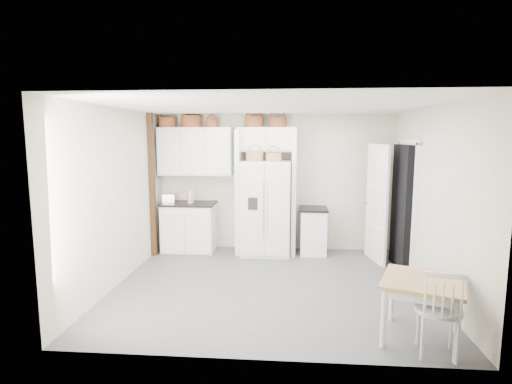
{
  "coord_description": "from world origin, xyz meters",
  "views": [
    {
      "loc": [
        0.25,
        -5.65,
        2.18
      ],
      "look_at": [
        -0.23,
        0.4,
        1.33
      ],
      "focal_mm": 28.0,
      "sensor_mm": 36.0,
      "label": 1
    }
  ],
  "objects": [
    {
      "name": "floor",
      "position": [
        0.0,
        0.0,
        0.0
      ],
      "size": [
        4.5,
        4.5,
        0.0
      ],
      "primitive_type": "plane",
      "color": "#444446",
      "rests_on": "ground"
    },
    {
      "name": "ceiling",
      "position": [
        0.0,
        0.0,
        2.6
      ],
      "size": [
        4.5,
        4.5,
        0.0
      ],
      "primitive_type": "plane",
      "color": "white",
      "rests_on": "wall_back"
    },
    {
      "name": "wall_back",
      "position": [
        0.0,
        2.0,
        1.3
      ],
      "size": [
        4.5,
        0.0,
        4.5
      ],
      "primitive_type": "plane",
      "rotation": [
        1.57,
        0.0,
        0.0
      ],
      "color": "beige",
      "rests_on": "floor"
    },
    {
      "name": "wall_left",
      "position": [
        -2.25,
        0.0,
        1.3
      ],
      "size": [
        0.0,
        4.0,
        4.0
      ],
      "primitive_type": "plane",
      "rotation": [
        1.57,
        0.0,
        1.57
      ],
      "color": "beige",
      "rests_on": "floor"
    },
    {
      "name": "wall_right",
      "position": [
        2.25,
        0.0,
        1.3
      ],
      "size": [
        0.0,
        4.0,
        4.0
      ],
      "primitive_type": "plane",
      "rotation": [
        1.57,
        0.0,
        -1.57
      ],
      "color": "beige",
      "rests_on": "floor"
    },
    {
      "name": "refrigerator",
      "position": [
        -0.15,
        1.62,
        0.87
      ],
      "size": [
        0.9,
        0.72,
        1.74
      ],
      "primitive_type": "cube",
      "color": "silver",
      "rests_on": "floor"
    },
    {
      "name": "base_cab_left",
      "position": [
        -1.62,
        1.7,
        0.45
      ],
      "size": [
        0.97,
        0.61,
        0.9
      ],
      "primitive_type": "cube",
      "color": "white",
      "rests_on": "floor"
    },
    {
      "name": "base_cab_right",
      "position": [
        0.73,
        1.7,
        0.41
      ],
      "size": [
        0.47,
        0.57,
        0.83
      ],
      "primitive_type": "cube",
      "color": "white",
      "rests_on": "floor"
    },
    {
      "name": "dining_table",
      "position": [
        1.7,
        -1.45,
        0.34
      ],
      "size": [
        1.04,
        1.04,
        0.67
      ],
      "primitive_type": "cube",
      "rotation": [
        0.0,
        0.0,
        -0.37
      ],
      "color": "olive",
      "rests_on": "floor"
    },
    {
      "name": "windsor_chair",
      "position": [
        1.76,
        -1.75,
        0.46
      ],
      "size": [
        0.52,
        0.49,
        0.93
      ],
      "primitive_type": "cube",
      "rotation": [
        0.0,
        0.0,
        -0.19
      ],
      "color": "white",
      "rests_on": "floor"
    },
    {
      "name": "counter_left",
      "position": [
        -1.62,
        1.7,
        0.92
      ],
      "size": [
        1.01,
        0.65,
        0.04
      ],
      "primitive_type": "cube",
      "color": "black",
      "rests_on": "base_cab_left"
    },
    {
      "name": "counter_right",
      "position": [
        0.73,
        1.7,
        0.85
      ],
      "size": [
        0.51,
        0.6,
        0.04
      ],
      "primitive_type": "cube",
      "color": "black",
      "rests_on": "base_cab_right"
    },
    {
      "name": "toaster",
      "position": [
        -2.01,
        1.7,
        1.02
      ],
      "size": [
        0.24,
        0.16,
        0.16
      ],
      "primitive_type": "cube",
      "rotation": [
        0.0,
        0.0,
        0.15
      ],
      "color": "silver",
      "rests_on": "counter_left"
    },
    {
      "name": "cookbook_red",
      "position": [
        -1.58,
        1.62,
        1.04
      ],
      "size": [
        0.05,
        0.15,
        0.22
      ],
      "primitive_type": "cube",
      "rotation": [
        0.0,
        0.0,
        -0.14
      ],
      "color": "#AE3227",
      "rests_on": "counter_left"
    },
    {
      "name": "cookbook_cream",
      "position": [
        -1.55,
        1.62,
        1.05
      ],
      "size": [
        0.05,
        0.16,
        0.24
      ],
      "primitive_type": "cube",
      "rotation": [
        0.0,
        0.0,
        -0.08
      ],
      "color": "#F5E4BB",
      "rests_on": "counter_left"
    },
    {
      "name": "basket_upper_a",
      "position": [
        -2.03,
        1.83,
        2.44
      ],
      "size": [
        0.32,
        0.32,
        0.18
      ],
      "primitive_type": "cylinder",
      "color": "#552D15",
      "rests_on": "upper_cabinet"
    },
    {
      "name": "basket_upper_b",
      "position": [
        -1.57,
        1.83,
        2.46
      ],
      "size": [
        0.37,
        0.37,
        0.22
      ],
      "primitive_type": "cylinder",
      "color": "#552D15",
      "rests_on": "upper_cabinet"
    },
    {
      "name": "basket_upper_c",
      "position": [
        -1.18,
        1.83,
        2.42
      ],
      "size": [
        0.23,
        0.23,
        0.13
      ],
      "primitive_type": "cylinder",
      "color": "#552D15",
      "rests_on": "upper_cabinet"
    },
    {
      "name": "basket_bridge_a",
      "position": [
        -0.38,
        1.83,
        2.45
      ],
      "size": [
        0.34,
        0.34,
        0.19
      ],
      "primitive_type": "cylinder",
      "color": "#552D15",
      "rests_on": "bridge_cabinet"
    },
    {
      "name": "basket_bridge_b",
      "position": [
        0.05,
        1.83,
        2.44
      ],
      "size": [
        0.32,
        0.32,
        0.18
      ],
      "primitive_type": "cylinder",
      "color": "#552D15",
      "rests_on": "bridge_cabinet"
    },
    {
      "name": "basket_fridge_a",
      "position": [
        -0.35,
        1.52,
        1.82
      ],
      "size": [
        0.31,
        0.31,
        0.16
      ],
      "primitive_type": "cylinder",
      "color": "brown",
      "rests_on": "refrigerator"
    },
    {
      "name": "basket_fridge_b",
      "position": [
        -0.01,
        1.52,
        1.82
      ],
      "size": [
        0.28,
        0.28,
        0.15
      ],
      "primitive_type": "cylinder",
      "color": "brown",
      "rests_on": "refrigerator"
    },
    {
      "name": "upper_cabinet",
      "position": [
        -1.5,
        1.83,
        1.9
      ],
      "size": [
        1.4,
        0.34,
        0.9
      ],
      "primitive_type": "cube",
      "color": "white",
      "rests_on": "wall_back"
    },
    {
      "name": "bridge_cabinet",
      "position": [
        -0.15,
        1.83,
        2.12
      ],
      "size": [
        1.12,
        0.34,
        0.45
      ],
      "primitive_type": "cube",
      "color": "white",
      "rests_on": "wall_back"
    },
    {
      "name": "fridge_panel_left",
      "position": [
        -0.66,
        1.7,
        1.15
      ],
      "size": [
        0.08,
        0.6,
        2.3
      ],
      "primitive_type": "cube",
      "color": "white",
      "rests_on": "floor"
    },
    {
      "name": "fridge_panel_right",
      "position": [
        0.36,
        1.7,
        1.15
      ],
      "size": [
        0.08,
        0.6,
        2.3
      ],
      "primitive_type": "cube",
      "color": "white",
      "rests_on": "floor"
    },
    {
      "name": "trim_post",
      "position": [
        -2.2,
        1.35,
        1.3
      ],
      "size": [
        0.09,
        0.09,
        2.6
      ],
      "primitive_type": "cube",
      "color": "black",
      "rests_on": "floor"
    },
    {
      "name": "doorway_void",
      "position": [
        2.16,
        1.0,
        1.02
      ],
      "size": [
        0.18,
        0.85,
        2.05
      ],
      "primitive_type": "cube",
      "color": "black",
      "rests_on": "floor"
    },
    {
      "name": "door_slab",
      "position": [
        1.8,
        1.33,
        1.02
      ],
      "size": [
        0.21,
        0.79,
        2.05
      ],
      "primitive_type": "cube",
      "rotation": [
        0.0,
        0.0,
        -1.36
      ],
      "color": "white",
      "rests_on": "floor"
    }
  ]
}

